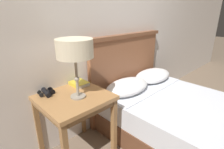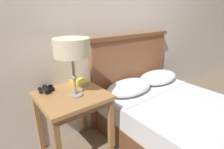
{
  "view_description": "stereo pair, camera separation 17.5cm",
  "coord_description": "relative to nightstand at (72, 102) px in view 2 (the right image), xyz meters",
  "views": [
    {
      "loc": [
        -1.44,
        -0.56,
        1.36
      ],
      "look_at": [
        -0.29,
        0.61,
        0.76
      ],
      "focal_mm": 28.0,
      "sensor_mm": 36.0,
      "label": 1
    },
    {
      "loc": [
        -1.31,
        -0.68,
        1.36
      ],
      "look_at": [
        -0.29,
        0.61,
        0.76
      ],
      "focal_mm": 28.0,
      "sensor_mm": 36.0,
      "label": 2
    }
  ],
  "objects": [
    {
      "name": "wall_back",
      "position": [
        0.72,
        0.29,
        0.73
      ],
      "size": [
        8.0,
        0.06,
        2.6
      ],
      "color": "silver",
      "rests_on": "ground_plane"
    },
    {
      "name": "table_lamp",
      "position": [
        0.01,
        -0.06,
        0.5
      ],
      "size": [
        0.29,
        0.29,
        0.5
      ],
      "color": "gray",
      "rests_on": "nightstand"
    },
    {
      "name": "bed",
      "position": [
        0.96,
        -0.63,
        -0.3
      ],
      "size": [
        1.28,
        1.95,
        1.1
      ],
      "color": "brown",
      "rests_on": "ground_plane"
    },
    {
      "name": "book_on_nightstand",
      "position": [
        0.17,
        0.16,
        0.11
      ],
      "size": [
        0.14,
        0.18,
        0.04
      ],
      "color": "silver",
      "rests_on": "nightstand"
    },
    {
      "name": "binoculars_pair",
      "position": [
        -0.16,
        0.18,
        0.11
      ],
      "size": [
        0.15,
        0.16,
        0.05
      ],
      "color": "black",
      "rests_on": "nightstand"
    },
    {
      "name": "nightstand",
      "position": [
        0.0,
        0.0,
        0.0
      ],
      "size": [
        0.58,
        0.58,
        0.66
      ],
      "color": "#AD7A47",
      "rests_on": "ground_plane"
    }
  ]
}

